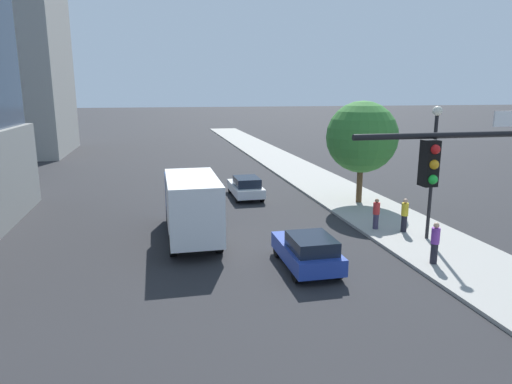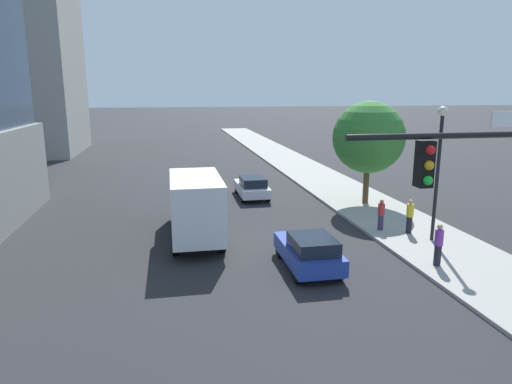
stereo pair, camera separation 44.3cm
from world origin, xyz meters
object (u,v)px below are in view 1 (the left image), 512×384
object	(u,v)px
car_white	(246,187)
pedestrian_purple_shirt	(435,243)
pedestrian_yellow_shirt	(405,215)
car_blue	(308,251)
construction_building	(0,27)
pedestrian_red_shirt	(376,214)
street_lamp	(434,154)
street_tree	(362,137)
box_truck	(191,203)

from	to	relation	value
car_white	pedestrian_purple_shirt	world-z (taller)	pedestrian_purple_shirt
pedestrian_yellow_shirt	car_blue	bearing A→B (deg)	-152.47
construction_building	pedestrian_red_shirt	xyz separation A→B (m)	(26.57, -35.81, -12.77)
street_lamp	pedestrian_purple_shirt	distance (m)	4.60
pedestrian_red_shirt	pedestrian_purple_shirt	bearing A→B (deg)	-89.04
street_lamp	car_white	distance (m)	13.11
car_blue	pedestrian_purple_shirt	distance (m)	5.18
street_tree	car_blue	world-z (taller)	street_tree
construction_building	street_lamp	xyz separation A→B (m)	(28.25, -37.75, -9.54)
street_tree	car_blue	bearing A→B (deg)	-125.07
construction_building	pedestrian_red_shirt	world-z (taller)	construction_building
street_tree	street_lamp	bearing A→B (deg)	-89.58
construction_building	pedestrian_purple_shirt	xyz separation A→B (m)	(26.65, -40.70, -12.68)
box_truck	street_lamp	bearing A→B (deg)	-14.44
car_white	car_blue	bearing A→B (deg)	-90.00
street_lamp	pedestrian_red_shirt	world-z (taller)	street_lamp
car_blue	box_truck	bearing A→B (deg)	131.25
car_blue	pedestrian_purple_shirt	world-z (taller)	pedestrian_purple_shirt
street_lamp	street_tree	xyz separation A→B (m)	(-0.05, 7.42, 0.07)
construction_building	box_truck	world-z (taller)	construction_building
pedestrian_red_shirt	construction_building	bearing A→B (deg)	126.58
street_tree	box_truck	world-z (taller)	street_tree
street_lamp	car_blue	world-z (taller)	street_lamp
street_tree	car_white	distance (m)	8.20
pedestrian_purple_shirt	pedestrian_yellow_shirt	distance (m)	4.28
street_tree	pedestrian_yellow_shirt	xyz separation A→B (m)	(-0.48, -6.23, -3.24)
car_blue	box_truck	world-z (taller)	box_truck
pedestrian_red_shirt	pedestrian_yellow_shirt	distance (m)	1.37
construction_building	pedestrian_purple_shirt	bearing A→B (deg)	-56.78
street_tree	pedestrian_yellow_shirt	bearing A→B (deg)	-94.40
street_lamp	pedestrian_red_shirt	distance (m)	4.13
box_truck	pedestrian_yellow_shirt	bearing A→B (deg)	-8.90
car_white	pedestrian_purple_shirt	bearing A→B (deg)	-69.65
pedestrian_yellow_shirt	street_lamp	bearing A→B (deg)	-65.70
construction_building	pedestrian_yellow_shirt	distance (m)	47.60
pedestrian_purple_shirt	pedestrian_red_shirt	size ratio (longest dim) A/B	1.10
street_lamp	pedestrian_yellow_shirt	bearing A→B (deg)	114.30
pedestrian_purple_shirt	pedestrian_yellow_shirt	xyz separation A→B (m)	(1.06, 4.14, -0.02)
street_lamp	pedestrian_yellow_shirt	world-z (taller)	street_lamp
construction_building	pedestrian_yellow_shirt	xyz separation A→B (m)	(27.71, -36.56, -12.71)
street_lamp	car_blue	distance (m)	7.77
pedestrian_purple_shirt	car_blue	bearing A→B (deg)	169.49
box_truck	pedestrian_red_shirt	distance (m)	9.31
pedestrian_purple_shirt	street_lamp	bearing A→B (deg)	61.70
street_tree	pedestrian_red_shirt	xyz separation A→B (m)	(-1.62, -5.48, -3.30)
construction_building	street_tree	xyz separation A→B (m)	(28.19, -30.33, -9.47)
box_truck	construction_building	bearing A→B (deg)	116.40
street_lamp	pedestrian_purple_shirt	xyz separation A→B (m)	(-1.59, -2.96, -3.14)
box_truck	pedestrian_purple_shirt	world-z (taller)	box_truck
car_white	pedestrian_yellow_shirt	size ratio (longest dim) A/B	2.51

